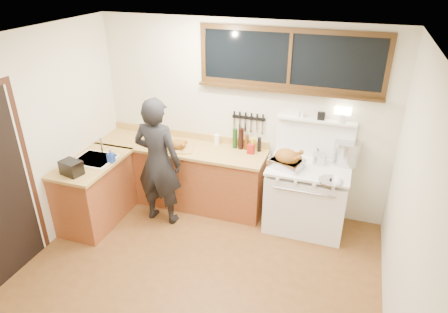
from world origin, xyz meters
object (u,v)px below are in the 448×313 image
(man, at_px, (158,162))
(roast_turkey, at_px, (287,160))
(cutting_board, at_px, (178,146))
(vintage_stove, at_px, (307,195))

(man, bearing_deg, roast_turkey, 12.88)
(man, xyz_separation_m, cutting_board, (0.10, 0.39, 0.08))
(man, height_order, cutting_board, man)
(cutting_board, distance_m, roast_turkey, 1.51)
(man, distance_m, roast_turkey, 1.66)
(cutting_board, bearing_deg, man, -104.37)
(vintage_stove, bearing_deg, cutting_board, -177.35)
(man, height_order, roast_turkey, man)
(vintage_stove, xyz_separation_m, roast_turkey, (-0.28, -0.11, 0.53))
(vintage_stove, distance_m, man, 1.99)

